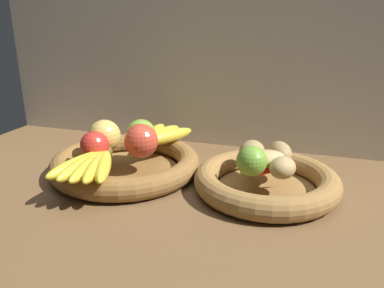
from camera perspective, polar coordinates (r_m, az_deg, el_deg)
name	(u,v)px	position (r cm, az deg, el deg)	size (l,w,h in cm)	color
ground_plane	(195,190)	(85.73, 0.48, -6.96)	(140.00, 90.00, 3.00)	brown
back_wall	(229,48)	(106.67, 5.53, 14.20)	(140.00, 3.00, 55.00)	silver
fruit_bowl_left	(126,164)	(91.49, -9.93, -2.95)	(35.15, 35.15, 5.01)	brown
fruit_bowl_right	(266,181)	(82.23, 11.10, -5.55)	(30.76, 30.76, 5.01)	olive
apple_red_right	(141,141)	(86.16, -7.72, 0.43)	(7.73, 7.73, 7.73)	#CC422D
apple_red_front	(95,145)	(87.10, -14.42, -0.22)	(6.52, 6.52, 6.52)	red
apple_golden_left	(105,136)	(91.82, -13.03, 1.22)	(7.64, 7.64, 7.64)	#DBB756
apple_green_back	(141,134)	(92.40, -7.68, 1.51)	(7.22, 7.22, 7.22)	#7AA338
banana_bunch_front	(91,165)	(80.69, -15.00, -3.05)	(13.75, 18.27, 3.15)	yellow
banana_bunch_back	(161,135)	(97.50, -4.76, 1.32)	(11.91, 17.34, 3.29)	yellow
potato_oblong	(252,152)	(83.45, 9.02, -1.22)	(8.06, 5.62, 5.04)	#A38451
potato_large	(268,160)	(80.41, 11.31, -2.41)	(8.01, 5.02, 4.28)	tan
potato_small	(283,168)	(77.02, 13.47, -3.48)	(6.15, 5.06, 4.38)	tan
potato_back	(280,153)	(84.46, 13.12, -1.31)	(7.72, 4.74, 4.84)	#A38451
lime_near	(252,161)	(76.61, 8.97, -2.56)	(6.24, 6.24, 6.24)	#6B9E33
chili_pepper	(276,170)	(79.04, 12.53, -3.78)	(1.95, 1.95, 10.35)	red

